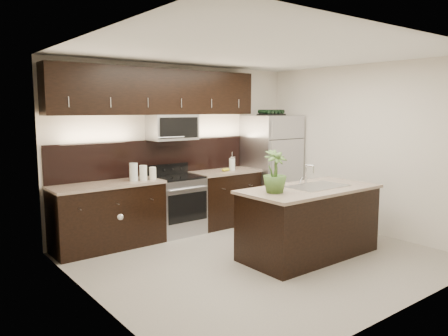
# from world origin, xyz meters

# --- Properties ---
(ground) EXTENTS (4.50, 4.50, 0.00)m
(ground) POSITION_xyz_m (0.00, 0.00, 0.00)
(ground) COLOR gray
(ground) RESTS_ON ground
(room_walls) EXTENTS (4.52, 4.02, 2.71)m
(room_walls) POSITION_xyz_m (-0.11, -0.04, 1.70)
(room_walls) COLOR beige
(room_walls) RESTS_ON ground
(counter_run) EXTENTS (3.51, 0.65, 0.94)m
(counter_run) POSITION_xyz_m (-0.46, 1.69, 0.47)
(counter_run) COLOR black
(counter_run) RESTS_ON ground
(upper_fixtures) EXTENTS (3.49, 0.40, 1.66)m
(upper_fixtures) POSITION_xyz_m (-0.43, 1.84, 2.14)
(upper_fixtures) COLOR black
(upper_fixtures) RESTS_ON counter_run
(island) EXTENTS (1.96, 0.96, 0.94)m
(island) POSITION_xyz_m (0.60, -0.32, 0.47)
(island) COLOR black
(island) RESTS_ON ground
(sink_faucet) EXTENTS (0.84, 0.50, 0.28)m
(sink_faucet) POSITION_xyz_m (0.75, -0.31, 0.96)
(sink_faucet) COLOR silver
(sink_faucet) RESTS_ON island
(refrigerator) EXTENTS (0.90, 0.81, 1.87)m
(refrigerator) POSITION_xyz_m (1.75, 1.63, 0.94)
(refrigerator) COLOR #B2B2B7
(refrigerator) RESTS_ON ground
(wine_rack) EXTENTS (0.46, 0.29, 0.11)m
(wine_rack) POSITION_xyz_m (1.75, 1.63, 1.92)
(wine_rack) COLOR black
(wine_rack) RESTS_ON refrigerator
(plant) EXTENTS (0.34, 0.34, 0.54)m
(plant) POSITION_xyz_m (-0.03, -0.28, 1.21)
(plant) COLOR #3D5D25
(plant) RESTS_ON island
(canisters) EXTENTS (0.39, 0.18, 0.27)m
(canisters) POSITION_xyz_m (-0.91, 1.62, 1.06)
(canisters) COLOR silver
(canisters) RESTS_ON counter_run
(french_press) EXTENTS (0.11, 0.11, 0.31)m
(french_press) POSITION_xyz_m (0.84, 1.64, 1.06)
(french_press) COLOR silver
(french_press) RESTS_ON counter_run
(bananas) EXTENTS (0.18, 0.15, 0.05)m
(bananas) POSITION_xyz_m (0.62, 1.61, 0.96)
(bananas) COLOR gold
(bananas) RESTS_ON counter_run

